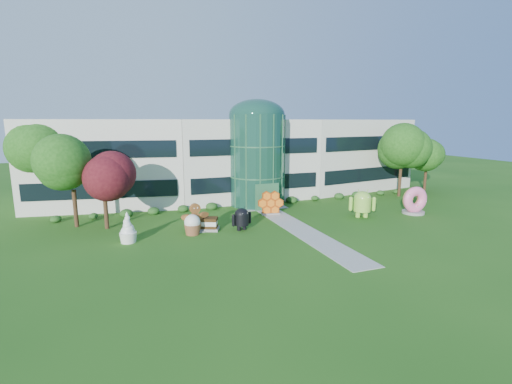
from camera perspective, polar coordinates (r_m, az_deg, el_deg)
name	(u,v)px	position (r m, az deg, el deg)	size (l,w,h in m)	color
ground	(308,234)	(30.89, 8.00, -6.43)	(140.00, 140.00, 0.00)	#215114
building	(240,158)	(46.34, -2.48, 5.31)	(46.00, 15.00, 9.30)	beige
atrium	(257,160)	(40.67, 0.13, 4.90)	(6.00, 6.00, 9.80)	#194738
walkway	(297,227)	(32.58, 6.33, -5.44)	(2.40, 20.00, 0.04)	#9E9E93
tree_red	(105,194)	(33.97, -22.26, -0.35)	(4.00, 4.00, 6.00)	#3F0C14
trees_backdrop	(254,166)	(41.68, -0.36, 4.07)	(52.00, 8.00, 8.40)	#1B4C13
android_green	(362,202)	(36.95, 16.05, -1.48)	(2.65, 1.77, 3.00)	#8ECE42
android_black	(242,217)	(31.45, -2.23, -3.91)	(1.96, 1.32, 2.23)	black
donut	(414,200)	(40.17, 23.15, -1.13)	(2.68, 1.29, 2.79)	#F65D88
gingerbread	(195,218)	(31.13, -9.32, -3.94)	(2.71, 1.04, 2.50)	brown
ice_cream_sandwich	(204,224)	(31.85, -8.01, -4.87)	(2.48, 1.24, 1.11)	black
honeycomb	(271,204)	(36.74, 2.26, -1.83)	(2.70, 0.96, 2.12)	orange
froyo	(128,227)	(29.88, -19.14, -5.17)	(1.38, 1.38, 2.37)	white
cupcake	(192,224)	(30.73, -9.76, -4.94)	(1.41, 1.41, 1.69)	white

